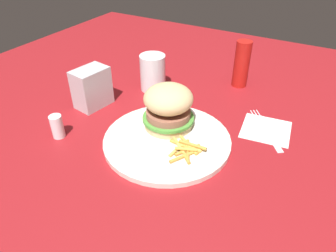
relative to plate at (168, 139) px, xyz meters
name	(u,v)px	position (x,y,z in m)	size (l,w,h in m)	color
ground_plane	(172,144)	(-0.01, 0.00, -0.01)	(1.60, 1.60, 0.00)	maroon
plate	(168,139)	(0.00, 0.00, 0.00)	(0.28, 0.28, 0.01)	silver
sandwich	(168,107)	(0.02, -0.04, 0.06)	(0.12, 0.12, 0.10)	tan
fries_pile	(186,149)	(-0.06, 0.02, 0.01)	(0.09, 0.09, 0.01)	#E5B251
napkin	(266,129)	(-0.18, -0.15, -0.01)	(0.11, 0.11, 0.00)	white
fork	(266,128)	(-0.18, -0.16, 0.00)	(0.12, 0.15, 0.00)	silver
drink_glass	(153,75)	(0.16, -0.20, 0.04)	(0.07, 0.07, 0.10)	silver
napkin_dispenser	(92,88)	(0.25, -0.04, 0.05)	(0.09, 0.06, 0.10)	#B7BABF
ketchup_bottle	(242,64)	(-0.05, -0.34, 0.06)	(0.04, 0.04, 0.13)	#B21914
salt_shaker	(57,126)	(0.23, 0.11, 0.02)	(0.03, 0.03, 0.06)	white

